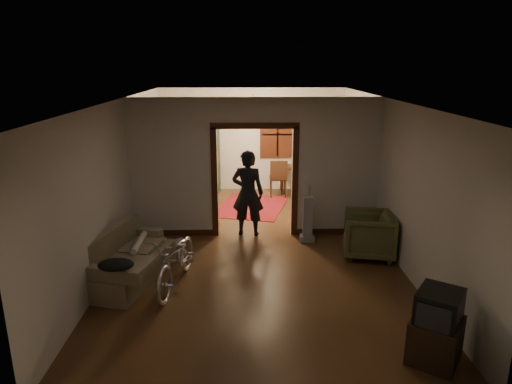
{
  "coord_description": "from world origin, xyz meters",
  "views": [
    {
      "loc": [
        -0.19,
        -8.17,
        3.44
      ],
      "look_at": [
        0.0,
        -0.3,
        1.2
      ],
      "focal_mm": 32.0,
      "sensor_mm": 36.0,
      "label": 1
    }
  ],
  "objects_px": {
    "sofa": "(129,255)",
    "armchair": "(369,234)",
    "desk": "(298,179)",
    "person": "(248,193)",
    "locker": "(200,159)",
    "bicycle": "(177,259)"
  },
  "relations": [
    {
      "from": "bicycle",
      "to": "desk",
      "type": "xyz_separation_m",
      "value": [
        2.52,
        5.41,
        -0.1
      ]
    },
    {
      "from": "bicycle",
      "to": "locker",
      "type": "distance_m",
      "value": 5.42
    },
    {
      "from": "sofa",
      "to": "desk",
      "type": "relative_size",
      "value": 1.88
    },
    {
      "from": "armchair",
      "to": "locker",
      "type": "bearing_deg",
      "value": -129.88
    },
    {
      "from": "person",
      "to": "desk",
      "type": "height_order",
      "value": "person"
    },
    {
      "from": "armchair",
      "to": "locker",
      "type": "height_order",
      "value": "locker"
    },
    {
      "from": "armchair",
      "to": "desk",
      "type": "distance_m",
      "value": 4.39
    },
    {
      "from": "bicycle",
      "to": "locker",
      "type": "relative_size",
      "value": 0.92
    },
    {
      "from": "bicycle",
      "to": "desk",
      "type": "relative_size",
      "value": 1.78
    },
    {
      "from": "locker",
      "to": "bicycle",
      "type": "bearing_deg",
      "value": -76.09
    },
    {
      "from": "armchair",
      "to": "desk",
      "type": "relative_size",
      "value": 0.93
    },
    {
      "from": "armchair",
      "to": "person",
      "type": "height_order",
      "value": "person"
    },
    {
      "from": "locker",
      "to": "person",
      "type": "bearing_deg",
      "value": -55.7
    },
    {
      "from": "sofa",
      "to": "desk",
      "type": "xyz_separation_m",
      "value": [
        3.33,
        5.18,
        -0.06
      ]
    },
    {
      "from": "locker",
      "to": "desk",
      "type": "bearing_deg",
      "value": 12.93
    },
    {
      "from": "sofa",
      "to": "armchair",
      "type": "xyz_separation_m",
      "value": [
        4.14,
        0.86,
        -0.01
      ]
    },
    {
      "from": "bicycle",
      "to": "desk",
      "type": "distance_m",
      "value": 5.97
    },
    {
      "from": "locker",
      "to": "desk",
      "type": "height_order",
      "value": "locker"
    },
    {
      "from": "sofa",
      "to": "locker",
      "type": "distance_m",
      "value": 5.24
    },
    {
      "from": "sofa",
      "to": "armchair",
      "type": "height_order",
      "value": "sofa"
    },
    {
      "from": "bicycle",
      "to": "person",
      "type": "bearing_deg",
      "value": 71.93
    },
    {
      "from": "bicycle",
      "to": "person",
      "type": "distance_m",
      "value": 2.54
    }
  ]
}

